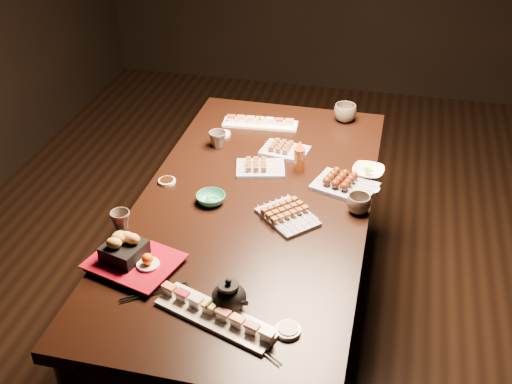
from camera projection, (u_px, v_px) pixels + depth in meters
The scene contains 23 objects.
ground at pixel (298, 291), 3.19m from camera, with size 5.00×5.00×0.00m, color black.
dining_table at pixel (253, 276), 2.71m from camera, with size 0.90×1.80×0.75m, color black.
sushi_platter_near at pixel (216, 313), 1.96m from camera, with size 0.40×0.11×0.05m, color white, non-canonical shape.
sushi_platter_far at pixel (260, 121), 3.05m from camera, with size 0.36×0.10×0.04m, color white, non-canonical shape.
yakitori_plate_center at pixel (260, 164), 2.71m from camera, with size 0.20×0.15×0.05m, color #828EB6, non-canonical shape.
yakitori_plate_right at pixel (288, 213), 2.40m from camera, with size 0.22×0.16×0.06m, color #828EB6, non-canonical shape.
yakitori_plate_left at pixel (285, 147), 2.83m from camera, with size 0.20×0.15×0.05m, color #828EB6, non-canonical shape.
tsukune_plate at pixel (345, 181), 2.58m from camera, with size 0.24×0.18×0.06m, color #828EB6, non-canonical shape.
edamame_bowl_green at pixel (211, 199), 2.50m from camera, with size 0.11×0.11×0.04m, color #2E8F71.
edamame_bowl_cream at pixel (368, 172), 2.67m from camera, with size 0.13×0.13×0.03m, color #F4E1C8.
tempura_tray at pixel (133, 253), 2.16m from camera, with size 0.29×0.23×0.11m, color black, non-canonical shape.
teacup_near_left at pixel (121, 220), 2.36m from camera, with size 0.07×0.07×0.07m, color #4D443B.
teacup_mid_right at pixel (359, 204), 2.44m from camera, with size 0.09×0.09×0.07m, color #4D443B.
teacup_far_left at pixel (218, 139), 2.87m from camera, with size 0.08×0.08×0.07m, color #4D443B.
teacup_far_right at pixel (345, 113), 3.08m from camera, with size 0.11×0.11×0.08m, color #4D443B.
teapot at pixel (229, 294), 1.99m from camera, with size 0.13×0.13×0.11m, color black, non-canonical shape.
condiment_bottle at pixel (299, 156), 2.68m from camera, with size 0.05×0.05×0.14m, color brown.
sauce_dish_west at pixel (167, 181), 2.63m from camera, with size 0.07×0.07×0.01m, color white.
sauce_dish_east at pixel (370, 189), 2.58m from camera, with size 0.08×0.08×0.01m, color white.
sauce_dish_se at pixel (288, 330), 1.92m from camera, with size 0.08×0.08×0.01m, color white.
sauce_dish_nw at pixel (223, 134), 2.98m from camera, with size 0.07×0.07×0.01m, color white.
chopsticks_near at pixel (154, 293), 2.07m from camera, with size 0.22×0.02×0.01m, color black, non-canonical shape.
chopsticks_se at pixel (256, 345), 1.88m from camera, with size 0.21×0.02×0.01m, color black, non-canonical shape.
Camera 1 is at (0.35, -2.39, 2.16)m, focal length 45.00 mm.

